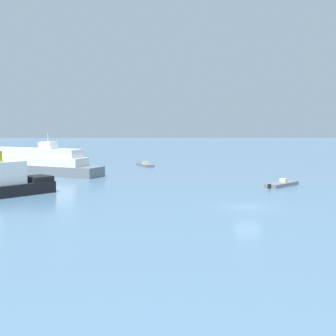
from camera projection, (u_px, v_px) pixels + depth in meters
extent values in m
plane|color=slate|center=(248.00, 207.00, 45.62)|extent=(400.00, 400.00, 0.00)
cube|color=slate|center=(34.00, 169.00, 74.68)|extent=(23.88, 14.57, 1.55)
cube|color=white|center=(33.00, 160.00, 74.54)|extent=(18.75, 11.63, 1.30)
cube|color=white|center=(35.00, 152.00, 74.24)|extent=(16.33, 10.10, 1.30)
cube|color=white|center=(48.00, 145.00, 73.01)|extent=(2.99, 2.77, 1.10)
cylinder|color=silver|center=(48.00, 137.00, 72.89)|extent=(0.10, 0.10, 1.40)
cube|color=slate|center=(145.00, 165.00, 87.29)|extent=(3.62, 5.54, 0.49)
cube|color=beige|center=(146.00, 163.00, 86.88)|extent=(0.97, 0.79, 0.50)
cube|color=black|center=(140.00, 164.00, 89.83)|extent=(0.40, 0.38, 0.56)
cube|color=slate|center=(282.00, 184.00, 60.38)|extent=(5.28, 5.21, 0.48)
cube|color=beige|center=(283.00, 180.00, 60.64)|extent=(0.97, 0.98, 0.50)
cube|color=black|center=(269.00, 186.00, 58.26)|extent=(0.42, 0.42, 0.56)
cube|color=black|center=(12.00, 189.00, 52.78)|extent=(9.06, 9.06, 1.35)
cube|color=black|center=(38.00, 178.00, 55.08)|extent=(3.98, 3.98, 0.60)
cube|color=white|center=(9.00, 173.00, 52.36)|extent=(3.87, 3.87, 2.60)
cylinder|color=black|center=(49.00, 184.00, 56.26)|extent=(0.71, 0.71, 0.70)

